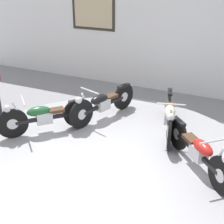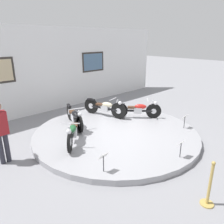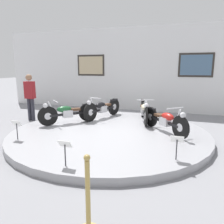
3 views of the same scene
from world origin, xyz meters
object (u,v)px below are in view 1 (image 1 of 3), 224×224
at_px(motorcycle_green, 44,115).
at_px(motorcycle_black, 102,103).
at_px(motorcycle_red, 199,150).
at_px(motorcycle_cream, 169,115).

xyz_separation_m(motorcycle_green, motorcycle_black, (0.80, 1.09, 0.01)).
bearing_deg(motorcycle_black, motorcycle_red, -24.94).
xyz_separation_m(motorcycle_black, motorcycle_cream, (1.53, 0.00, 0.01)).
relative_size(motorcycle_green, motorcycle_red, 0.99).
bearing_deg(motorcycle_cream, motorcycle_green, -155.04).
bearing_deg(motorcycle_cream, motorcycle_red, -53.50).
height_order(motorcycle_green, motorcycle_red, motorcycle_green).
xyz_separation_m(motorcycle_green, motorcycle_cream, (2.34, 1.09, 0.02)).
height_order(motorcycle_green, motorcycle_black, motorcycle_black).
relative_size(motorcycle_cream, motorcycle_red, 1.32).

